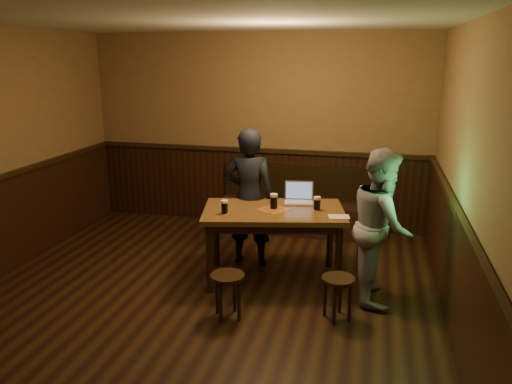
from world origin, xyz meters
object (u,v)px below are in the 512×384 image
object	(u,v)px
pub_table	(274,219)
pint_right	(317,204)
stool_left	(228,283)
pint_left	(225,207)
person_suit	(249,197)
person_grey	(382,226)
bench	(296,210)
pint_mid	(274,201)
laptop	(299,197)
stool_right	(338,286)

from	to	relation	value
pub_table	pint_right	bearing A→B (deg)	-2.78
stool_left	pint_left	distance (m)	0.91
pint_left	person_suit	world-z (taller)	person_suit
person_grey	pub_table	bearing A→B (deg)	74.92
bench	pint_mid	size ratio (longest dim) A/B	12.74
person_suit	pint_left	bearing A→B (deg)	80.47
stool_left	laptop	xyz separation A→B (m)	(0.48, 1.31, 0.53)
pub_table	person_suit	size ratio (longest dim) A/B	1.02
pint_left	pint_mid	size ratio (longest dim) A/B	0.88
stool_left	pint_left	bearing A→B (deg)	108.71
pint_mid	pint_right	xyz separation A→B (m)	(0.48, 0.05, -0.01)
person_grey	person_suit	bearing A→B (deg)	63.94
pint_mid	person_grey	world-z (taller)	person_grey
pint_mid	pint_left	bearing A→B (deg)	-147.16
bench	stool_right	xyz separation A→B (m)	(0.79, -2.39, 0.03)
pint_right	person_suit	bearing A→B (deg)	160.60
stool_left	laptop	bearing A→B (deg)	70.04
stool_left	pint_right	size ratio (longest dim) A/B	2.86
bench	pint_right	world-z (taller)	pint_right
pub_table	pint_right	xyz separation A→B (m)	(0.47, 0.08, 0.19)
stool_right	laptop	xyz separation A→B (m)	(-0.56, 1.09, 0.54)
pub_table	bench	bearing A→B (deg)	77.53
pub_table	pint_right	world-z (taller)	pint_right
laptop	stool_right	bearing A→B (deg)	-71.88
pint_right	person_grey	size ratio (longest dim) A/B	0.10
pint_left	person_suit	size ratio (longest dim) A/B	0.09
pint_mid	person_suit	distance (m)	0.51
laptop	pint_left	bearing A→B (deg)	-147.58
stool_right	pint_left	xyz separation A→B (m)	(-1.27, 0.46, 0.56)
bench	stool_right	bearing A→B (deg)	-71.71
stool_right	person_suit	size ratio (longest dim) A/B	0.26
stool_left	person_suit	world-z (taller)	person_suit
bench	pub_table	world-z (taller)	bench
bench	pint_left	size ratio (longest dim) A/B	14.48
pint_right	bench	bearing A→B (deg)	106.73
pint_left	person_grey	bearing A→B (deg)	3.08
bench	person_suit	bearing A→B (deg)	-106.47
pub_table	person_grey	world-z (taller)	person_grey
bench	pint_left	distance (m)	2.07
pint_right	pint_left	bearing A→B (deg)	-159.39
pint_right	stool_left	bearing A→B (deg)	-124.63
person_grey	pint_right	bearing A→B (deg)	62.98
person_grey	pint_left	bearing A→B (deg)	87.22
pint_mid	person_suit	bearing A→B (deg)	136.65
pub_table	stool_right	world-z (taller)	pub_table
pint_left	pint_right	distance (m)	1.02
pint_mid	person_grey	xyz separation A→B (m)	(1.17, -0.22, -0.11)
pub_table	pint_mid	size ratio (longest dim) A/B	9.86
pint_right	person_suit	size ratio (longest dim) A/B	0.09
laptop	person_suit	xyz separation A→B (m)	(-0.60, 0.03, -0.05)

